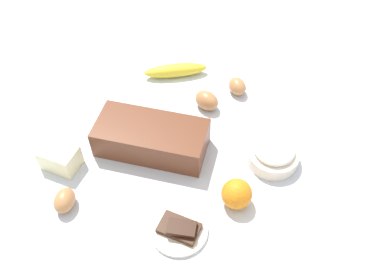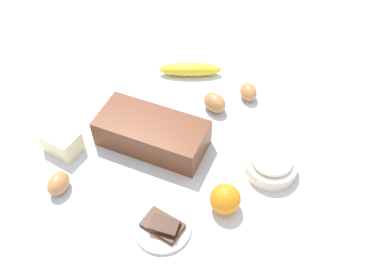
{
  "view_description": "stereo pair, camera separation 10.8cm",
  "coord_description": "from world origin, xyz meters",
  "px_view_note": "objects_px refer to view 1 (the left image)",
  "views": [
    {
      "loc": [
        0.25,
        -0.66,
        0.87
      ],
      "look_at": [
        0.0,
        0.0,
        0.04
      ],
      "focal_mm": 39.81,
      "sensor_mm": 36.0,
      "label": 1
    },
    {
      "loc": [
        0.35,
        -0.61,
        0.87
      ],
      "look_at": [
        0.0,
        0.0,
        0.04
      ],
      "focal_mm": 39.81,
      "sensor_mm": 36.0,
      "label": 2
    }
  ],
  "objects_px": {
    "butter_block": "(60,158)",
    "banana": "(176,70)",
    "sugar_bowl": "(274,154)",
    "egg_beside_bowl": "(207,100)",
    "egg_loose": "(65,200)",
    "loaf_pan": "(151,137)",
    "chocolate_plate": "(179,230)",
    "egg_near_butter": "(237,86)",
    "orange_fruit": "(237,194)"
  },
  "relations": [
    {
      "from": "chocolate_plate",
      "to": "egg_loose",
      "type": "bearing_deg",
      "value": -173.08
    },
    {
      "from": "banana",
      "to": "egg_loose",
      "type": "distance_m",
      "value": 0.52
    },
    {
      "from": "butter_block",
      "to": "egg_loose",
      "type": "relative_size",
      "value": 1.39
    },
    {
      "from": "egg_near_butter",
      "to": "egg_beside_bowl",
      "type": "xyz_separation_m",
      "value": [
        -0.06,
        -0.09,
        0.0
      ]
    },
    {
      "from": "orange_fruit",
      "to": "loaf_pan",
      "type": "bearing_deg",
      "value": 162.28
    },
    {
      "from": "egg_loose",
      "to": "egg_beside_bowl",
      "type": "bearing_deg",
      "value": 65.25
    },
    {
      "from": "butter_block",
      "to": "chocolate_plate",
      "type": "xyz_separation_m",
      "value": [
        0.35,
        -0.07,
        -0.02
      ]
    },
    {
      "from": "loaf_pan",
      "to": "orange_fruit",
      "type": "xyz_separation_m",
      "value": [
        0.25,
        -0.08,
        -0.01
      ]
    },
    {
      "from": "sugar_bowl",
      "to": "chocolate_plate",
      "type": "relative_size",
      "value": 1.0
    },
    {
      "from": "sugar_bowl",
      "to": "chocolate_plate",
      "type": "xyz_separation_m",
      "value": [
        -0.14,
        -0.27,
        -0.02
      ]
    },
    {
      "from": "orange_fruit",
      "to": "egg_loose",
      "type": "distance_m",
      "value": 0.4
    },
    {
      "from": "banana",
      "to": "egg_beside_bowl",
      "type": "height_order",
      "value": "egg_beside_bowl"
    },
    {
      "from": "butter_block",
      "to": "egg_loose",
      "type": "xyz_separation_m",
      "value": [
        0.07,
        -0.1,
        -0.01
      ]
    },
    {
      "from": "banana",
      "to": "orange_fruit",
      "type": "bearing_deg",
      "value": -50.19
    },
    {
      "from": "sugar_bowl",
      "to": "egg_beside_bowl",
      "type": "bearing_deg",
      "value": 151.52
    },
    {
      "from": "butter_block",
      "to": "chocolate_plate",
      "type": "bearing_deg",
      "value": -10.87
    },
    {
      "from": "egg_near_butter",
      "to": "egg_loose",
      "type": "bearing_deg",
      "value": -116.63
    },
    {
      "from": "butter_block",
      "to": "sugar_bowl",
      "type": "bearing_deg",
      "value": 22.66
    },
    {
      "from": "egg_loose",
      "to": "chocolate_plate",
      "type": "relative_size",
      "value": 0.5
    },
    {
      "from": "banana",
      "to": "egg_beside_bowl",
      "type": "xyz_separation_m",
      "value": [
        0.13,
        -0.09,
        0.01
      ]
    },
    {
      "from": "loaf_pan",
      "to": "egg_near_butter",
      "type": "relative_size",
      "value": 4.69
    },
    {
      "from": "butter_block",
      "to": "egg_beside_bowl",
      "type": "distance_m",
      "value": 0.42
    },
    {
      "from": "orange_fruit",
      "to": "chocolate_plate",
      "type": "bearing_deg",
      "value": -128.34
    },
    {
      "from": "loaf_pan",
      "to": "egg_near_butter",
      "type": "height_order",
      "value": "loaf_pan"
    },
    {
      "from": "butter_block",
      "to": "banana",
      "type": "bearing_deg",
      "value": 71.97
    },
    {
      "from": "egg_beside_bowl",
      "to": "chocolate_plate",
      "type": "distance_m",
      "value": 0.4
    },
    {
      "from": "loaf_pan",
      "to": "egg_loose",
      "type": "relative_size",
      "value": 4.53
    },
    {
      "from": "sugar_bowl",
      "to": "banana",
      "type": "xyz_separation_m",
      "value": [
        -0.36,
        0.21,
        -0.01
      ]
    },
    {
      "from": "butter_block",
      "to": "loaf_pan",
      "type": "bearing_deg",
      "value": 35.25
    },
    {
      "from": "banana",
      "to": "egg_beside_bowl",
      "type": "distance_m",
      "value": 0.16
    },
    {
      "from": "loaf_pan",
      "to": "egg_beside_bowl",
      "type": "height_order",
      "value": "loaf_pan"
    },
    {
      "from": "loaf_pan",
      "to": "egg_loose",
      "type": "xyz_separation_m",
      "value": [
        -0.11,
        -0.23,
        -0.02
      ]
    },
    {
      "from": "banana",
      "to": "chocolate_plate",
      "type": "xyz_separation_m",
      "value": [
        0.21,
        -0.49,
        -0.01
      ]
    },
    {
      "from": "banana",
      "to": "butter_block",
      "type": "height_order",
      "value": "butter_block"
    },
    {
      "from": "sugar_bowl",
      "to": "banana",
      "type": "height_order",
      "value": "sugar_bowl"
    },
    {
      "from": "egg_loose",
      "to": "butter_block",
      "type": "bearing_deg",
      "value": 126.58
    },
    {
      "from": "butter_block",
      "to": "egg_beside_bowl",
      "type": "height_order",
      "value": "butter_block"
    },
    {
      "from": "banana",
      "to": "orange_fruit",
      "type": "height_order",
      "value": "orange_fruit"
    },
    {
      "from": "orange_fruit",
      "to": "egg_loose",
      "type": "bearing_deg",
      "value": -157.45
    },
    {
      "from": "orange_fruit",
      "to": "butter_block",
      "type": "distance_m",
      "value": 0.44
    },
    {
      "from": "sugar_bowl",
      "to": "egg_near_butter",
      "type": "relative_size",
      "value": 2.08
    },
    {
      "from": "loaf_pan",
      "to": "sugar_bowl",
      "type": "height_order",
      "value": "loaf_pan"
    },
    {
      "from": "egg_beside_bowl",
      "to": "egg_loose",
      "type": "xyz_separation_m",
      "value": [
        -0.2,
        -0.43,
        -0.0
      ]
    },
    {
      "from": "sugar_bowl",
      "to": "egg_beside_bowl",
      "type": "height_order",
      "value": "sugar_bowl"
    },
    {
      "from": "egg_beside_bowl",
      "to": "sugar_bowl",
      "type": "bearing_deg",
      "value": -28.48
    },
    {
      "from": "loaf_pan",
      "to": "butter_block",
      "type": "bearing_deg",
      "value": -151.86
    },
    {
      "from": "chocolate_plate",
      "to": "orange_fruit",
      "type": "bearing_deg",
      "value": 51.66
    },
    {
      "from": "banana",
      "to": "sugar_bowl",
      "type": "bearing_deg",
      "value": -31.03
    },
    {
      "from": "sugar_bowl",
      "to": "egg_loose",
      "type": "relative_size",
      "value": 2.01
    },
    {
      "from": "egg_beside_bowl",
      "to": "orange_fruit",
      "type": "bearing_deg",
      "value": -57.83
    }
  ]
}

